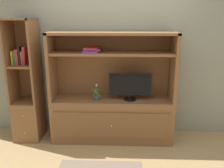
{
  "coord_description": "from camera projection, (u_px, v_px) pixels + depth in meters",
  "views": [
    {
      "loc": [
        0.13,
        -3.04,
        1.9
      ],
      "look_at": [
        0.0,
        0.35,
        0.93
      ],
      "focal_mm": 37.63,
      "sensor_mm": 36.0,
      "label": 1
    }
  ],
  "objects": [
    {
      "name": "ground_plane",
      "position": [
        111.0,
        152.0,
        3.45
      ],
      "size": [
        8.0,
        8.0,
        0.0
      ],
      "primitive_type": "plane",
      "color": "tan"
    },
    {
      "name": "painted_rear_wall",
      "position": [
        113.0,
        50.0,
        3.78
      ],
      "size": [
        6.0,
        0.1,
        2.8
      ],
      "primitive_type": "cube",
      "color": "gray",
      "rests_on": "ground_plane"
    },
    {
      "name": "media_console",
      "position": [
        112.0,
        108.0,
        3.69
      ],
      "size": [
        1.87,
        0.5,
        1.7
      ],
      "color": "brown",
      "rests_on": "ground_plane"
    },
    {
      "name": "tv_monitor",
      "position": [
        130.0,
        85.0,
        3.53
      ],
      "size": [
        0.65,
        0.2,
        0.42
      ],
      "color": "black",
      "rests_on": "media_console"
    },
    {
      "name": "potted_plant",
      "position": [
        97.0,
        96.0,
        3.58
      ],
      "size": [
        0.13,
        0.1,
        0.27
      ],
      "color": "#384C56",
      "rests_on": "media_console"
    },
    {
      "name": "magazine_stack",
      "position": [
        92.0,
        50.0,
        3.45
      ],
      "size": [
        0.26,
        0.35,
        0.07
      ],
      "color": "purple",
      "rests_on": "media_console"
    },
    {
      "name": "bookshelf_tall",
      "position": [
        28.0,
        101.0,
        3.72
      ],
      "size": [
        0.41,
        0.46,
        1.89
      ],
      "color": "brown",
      "rests_on": "ground_plane"
    },
    {
      "name": "upright_book_row",
      "position": [
        20.0,
        57.0,
        3.52
      ],
      "size": [
        0.22,
        0.16,
        0.27
      ],
      "color": "gold",
      "rests_on": "bookshelf_tall"
    }
  ]
}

